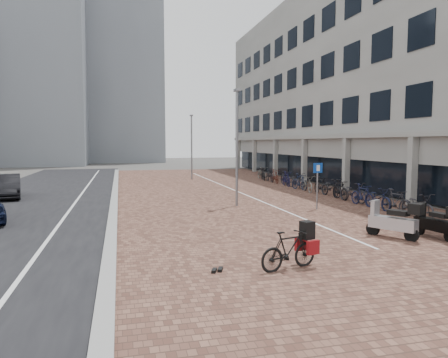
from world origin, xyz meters
The scene contains 17 objects.
ground centered at (0.00, 0.00, 0.00)m, with size 140.00×140.00×0.00m, color #474442.
plaza_brick centered at (2.00, 12.00, 0.01)m, with size 14.50×42.00×0.04m, color brown.
street_asphalt centered at (-9.00, 12.00, 0.01)m, with size 8.00×50.00×0.03m, color black.
curb centered at (-5.10, 12.00, 0.07)m, with size 0.35×42.00×0.14m, color gray.
lane_line centered at (-7.00, 12.00, 0.02)m, with size 0.12×44.00×0.00m, color white.
parking_line centered at (2.20, 12.00, 0.04)m, with size 0.10×30.00×0.00m, color white.
office_building centered at (12.97, 16.00, 8.44)m, with size 8.40×40.00×15.00m.
bg_towers centered at (-14.34, 48.94, 13.96)m, with size 33.00×23.00×32.00m.
car_dark centered at (-10.80, 11.67, 0.65)m, with size 1.38×3.95×1.30m, color black.
hero_bike centered at (-0.95, -4.06, 0.50)m, with size 1.66×0.86×1.13m.
shoes centered at (-2.64, -3.85, 0.04)m, with size 0.35×0.29×0.09m, color black, non-canonical shape.
scooter_front centered at (3.50, -1.84, 0.60)m, with size 0.54×1.74×1.20m, color #B9B8BD, non-canonical shape.
scooter_mid centered at (4.76, -2.21, 0.56)m, with size 0.51×1.62×1.11m, color black, non-canonical shape.
parking_sign centered at (3.80, 3.91, 1.39)m, with size 0.44×0.10×2.11m.
lamp_near centered at (0.56, 5.76, 2.72)m, with size 0.12×0.12×5.45m, color slate.
lamp_far centered at (0.94, 20.59, 2.61)m, with size 0.12×0.12×5.23m, color slate.
bike_row centered at (6.53, 10.20, 0.52)m, with size 1.38×20.39×1.05m.
Camera 1 is at (-4.79, -13.02, 3.02)m, focal length 33.30 mm.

